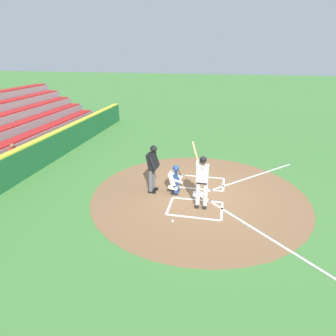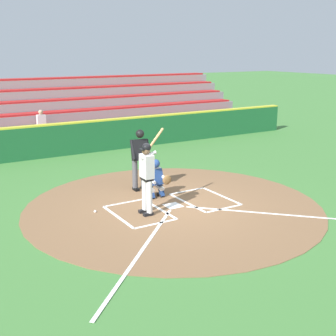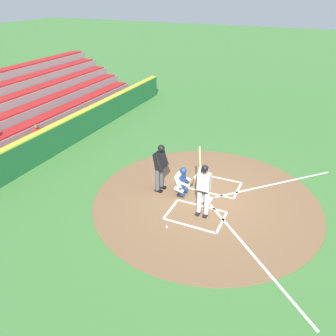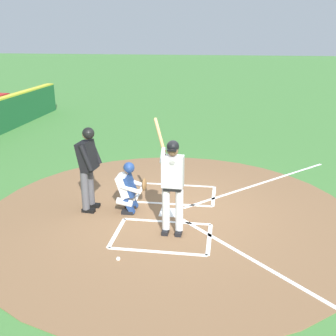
% 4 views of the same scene
% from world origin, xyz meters
% --- Properties ---
extents(ground_plane, '(120.00, 120.00, 0.00)m').
position_xyz_m(ground_plane, '(0.00, 0.00, 0.00)').
color(ground_plane, '#427A38').
extents(dirt_circle, '(8.00, 8.00, 0.01)m').
position_xyz_m(dirt_circle, '(0.00, 0.00, 0.01)').
color(dirt_circle, brown).
rests_on(dirt_circle, ground).
extents(home_plate_and_chalk, '(7.93, 4.91, 0.01)m').
position_xyz_m(home_plate_and_chalk, '(0.00, 0.88, 0.01)').
color(home_plate_and_chalk, white).
rests_on(home_plate_and_chalk, dirt_circle).
extents(batter, '(0.94, 0.69, 2.13)m').
position_xyz_m(batter, '(0.89, 0.17, 1.10)').
color(batter, silver).
rests_on(batter, ground).
extents(catcher, '(0.59, 0.60, 1.13)m').
position_xyz_m(catcher, '(0.03, -0.89, 0.59)').
color(catcher, black).
rests_on(catcher, ground).
extents(plate_umpire, '(0.60, 0.44, 1.86)m').
position_xyz_m(plate_umpire, '(0.09, -1.75, 1.08)').
color(plate_umpire, '#4C4C51').
rests_on(plate_umpire, ground).
extents(baseball, '(0.07, 0.07, 0.07)m').
position_xyz_m(baseball, '(2.02, -0.61, 0.04)').
color(baseball, white).
rests_on(baseball, ground).
extents(backstop_wall, '(22.00, 0.36, 1.31)m').
position_xyz_m(backstop_wall, '(0.00, -7.50, 0.65)').
color(backstop_wall, '#1E6033').
rests_on(backstop_wall, ground).
extents(bleacher_stand, '(20.00, 5.10, 2.78)m').
position_xyz_m(bleacher_stand, '(0.00, -11.33, 1.00)').
color(bleacher_stand, gray).
rests_on(bleacher_stand, ground).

